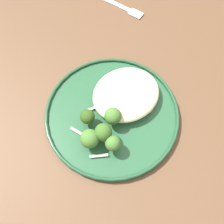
{
  "coord_description": "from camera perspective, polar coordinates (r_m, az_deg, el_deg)",
  "views": [
    {
      "loc": [
        0.08,
        0.19,
        1.27
      ],
      "look_at": [
        -0.05,
        -0.02,
        0.76
      ],
      "focal_mm": 42.72,
      "sensor_mm": 36.0,
      "label": 1
    }
  ],
  "objects": [
    {
      "name": "seared_scallop_tilted_round",
      "position": [
        0.6,
        8.11,
        4.98
      ],
      "size": [
        0.03,
        0.03,
        0.02
      ],
      "color": "beige",
      "rests_on": "dinner_plate"
    },
    {
      "name": "wooden_dining_table",
      "position": [
        0.65,
        -3.15,
        -7.3
      ],
      "size": [
        1.4,
        1.0,
        0.74
      ],
      "color": "brown",
      "rests_on": "ground"
    },
    {
      "name": "dinner_fork",
      "position": [
        0.79,
        0.59,
        22.14
      ],
      "size": [
        0.09,
        0.18,
        0.0
      ],
      "color": "silver",
      "rests_on": "wooden_dining_table"
    },
    {
      "name": "onion_sliver_short_strip",
      "position": [
        0.54,
        -2.83,
        -9.34
      ],
      "size": [
        0.04,
        0.02,
        0.0
      ],
      "primitive_type": "cube",
      "rotation": [
        0.0,
        0.0,
        5.82
      ],
      "color": "silver",
      "rests_on": "dinner_plate"
    },
    {
      "name": "seared_scallop_tiny_bay",
      "position": [
        0.59,
        2.11,
        4.02
      ],
      "size": [
        0.03,
        0.03,
        0.01
      ],
      "color": "beige",
      "rests_on": "dinner_plate"
    },
    {
      "name": "broccoli_floret_right_tilted",
      "position": [
        0.52,
        -4.78,
        -5.74
      ],
      "size": [
        0.04,
        0.04,
        0.05
      ],
      "color": "#7A994C",
      "rests_on": "dinner_plate"
    },
    {
      "name": "broccoli_floret_left_leaning",
      "position": [
        0.55,
        -4.98,
        -0.89
      ],
      "size": [
        0.03,
        0.03,
        0.04
      ],
      "color": "#89A356",
      "rests_on": "dinner_plate"
    },
    {
      "name": "seared_scallop_center_golden",
      "position": [
        0.58,
        7.71,
        1.07
      ],
      "size": [
        0.02,
        0.02,
        0.01
      ],
      "color": "#DBB77A",
      "rests_on": "dinner_plate"
    },
    {
      "name": "broccoli_floret_near_rim",
      "position": [
        0.52,
        -1.87,
        -4.43
      ],
      "size": [
        0.04,
        0.04,
        0.06
      ],
      "color": "#7A994C",
      "rests_on": "dinner_plate"
    },
    {
      "name": "onion_sliver_long_sliver",
      "position": [
        0.56,
        -6.35,
        -4.84
      ],
      "size": [
        0.03,
        0.05,
        0.0
      ],
      "primitive_type": "cube",
      "rotation": [
        0.0,
        0.0,
        5.17
      ],
      "color": "silver",
      "rests_on": "dinner_plate"
    },
    {
      "name": "broccoli_floret_beside_noodles",
      "position": [
        0.54,
        0.06,
        -0.75
      ],
      "size": [
        0.04,
        0.04,
        0.05
      ],
      "color": "#7A994C",
      "rests_on": "dinner_plate"
    },
    {
      "name": "broccoli_floret_split_head",
      "position": [
        0.52,
        0.2,
        -6.78
      ],
      "size": [
        0.03,
        0.03,
        0.05
      ],
      "color": "#89A356",
      "rests_on": "dinner_plate"
    },
    {
      "name": "dinner_plate",
      "position": [
        0.58,
        0.0,
        -0.49
      ],
      "size": [
        0.29,
        0.29,
        0.02
      ],
      "color": "#235133",
      "rests_on": "wooden_dining_table"
    },
    {
      "name": "seared_scallop_half_hidden",
      "position": [
        0.58,
        4.04,
        2.09
      ],
      "size": [
        0.03,
        0.03,
        0.01
      ],
      "color": "#E5C689",
      "rests_on": "dinner_plate"
    },
    {
      "name": "onion_sliver_curled_piece",
      "position": [
        0.58,
        -3.23,
        1.12
      ],
      "size": [
        0.05,
        0.01,
        0.0
      ],
      "primitive_type": "cube",
      "rotation": [
        0.0,
        0.0,
        6.13
      ],
      "color": "silver",
      "rests_on": "dinner_plate"
    },
    {
      "name": "noodle_bed",
      "position": [
        0.58,
        3.02,
        3.87
      ],
      "size": [
        0.15,
        0.13,
        0.04
      ],
      "color": "beige",
      "rests_on": "dinner_plate"
    },
    {
      "name": "ground",
      "position": [
        1.29,
        -1.63,
        -16.55
      ],
      "size": [
        6.0,
        6.0,
        0.0
      ],
      "primitive_type": "plane",
      "color": "#665B51"
    }
  ]
}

